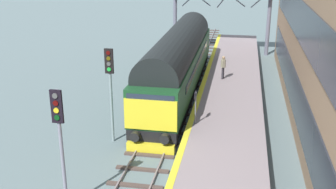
# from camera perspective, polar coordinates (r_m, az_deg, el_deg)

# --- Properties ---
(ground_plane) EXTENTS (140.00, 140.00, 0.00)m
(ground_plane) POSITION_cam_1_polar(r_m,az_deg,el_deg) (24.22, -0.42, -3.95)
(ground_plane) COLOR slate
(ground_plane) RESTS_ON ground
(track_main) EXTENTS (2.50, 60.00, 0.15)m
(track_main) POSITION_cam_1_polar(r_m,az_deg,el_deg) (24.20, -0.42, -3.83)
(track_main) COLOR gray
(track_main) RESTS_ON ground
(station_platform) EXTENTS (4.00, 44.00, 1.01)m
(station_platform) POSITION_cam_1_polar(r_m,az_deg,el_deg) (23.66, 8.19, -3.43)
(station_platform) COLOR gray
(station_platform) RESTS_ON ground
(diesel_locomotive) EXTENTS (2.74, 17.50, 4.68)m
(diesel_locomotive) POSITION_cam_1_polar(r_m,az_deg,el_deg) (27.86, 1.43, 4.62)
(diesel_locomotive) COLOR black
(diesel_locomotive) RESTS_ON ground
(signal_post_near) EXTENTS (0.44, 0.22, 4.94)m
(signal_post_near) POSITION_cam_1_polar(r_m,az_deg,el_deg) (15.80, -14.79, -5.28)
(signal_post_near) COLOR gray
(signal_post_near) RESTS_ON ground
(signal_post_mid) EXTENTS (0.44, 0.22, 5.05)m
(signal_post_mid) POSITION_cam_1_polar(r_m,az_deg,el_deg) (20.97, -8.01, 1.64)
(signal_post_mid) COLOR gray
(signal_post_mid) RESTS_ON ground
(platform_number_sign) EXTENTS (0.10, 0.44, 1.76)m
(platform_number_sign) POSITION_cam_1_polar(r_m,az_deg,el_deg) (21.21, 3.83, -1.13)
(platform_number_sign) COLOR slate
(platform_number_sign) RESTS_ON station_platform
(waiting_passenger) EXTENTS (0.41, 0.50, 1.64)m
(waiting_passenger) POSITION_cam_1_polar(r_m,az_deg,el_deg) (28.99, 7.67, 4.06)
(waiting_passenger) COLOR #363239
(waiting_passenger) RESTS_ON station_platform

